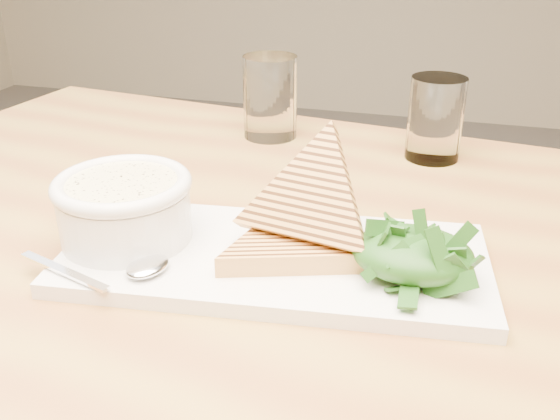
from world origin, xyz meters
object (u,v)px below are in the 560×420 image
(soup_bowl, at_px, (125,214))
(glass_far, at_px, (435,119))
(table_top, at_px, (259,243))
(platter, at_px, (274,259))
(glass_near, at_px, (270,97))

(soup_bowl, xyz_separation_m, glass_far, (0.27, 0.34, 0.02))
(table_top, bearing_deg, soup_bowl, -142.65)
(soup_bowl, height_order, glass_far, glass_far)
(soup_bowl, bearing_deg, table_top, 37.35)
(platter, bearing_deg, glass_far, 68.98)
(platter, bearing_deg, table_top, 118.15)
(table_top, height_order, glass_far, glass_far)
(table_top, relative_size, soup_bowl, 9.10)
(table_top, bearing_deg, platter, -61.85)
(soup_bowl, bearing_deg, platter, 4.17)
(platter, bearing_deg, soup_bowl, -175.83)
(soup_bowl, bearing_deg, glass_far, 51.25)
(table_top, relative_size, glass_near, 9.70)
(glass_near, bearing_deg, platter, -72.98)
(platter, xyz_separation_m, glass_far, (0.13, 0.33, 0.05))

